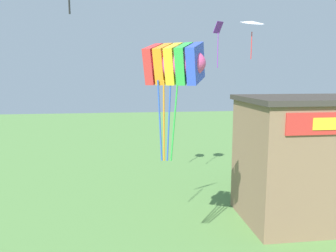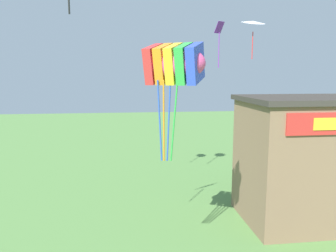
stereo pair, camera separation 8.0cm
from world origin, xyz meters
TOP-DOWN VIEW (x-y plane):
  - seaside_building at (8.56, 11.84)m, footprint 9.21×4.60m
  - kite_rainbow_parafoil at (0.14, 8.51)m, footprint 2.52×2.22m
  - kite_white_delta at (5.46, 15.27)m, footprint 1.43×1.41m
  - kite_purple_streamer at (4.19, 17.41)m, footprint 0.64×0.58m

SIDE VIEW (x-z plane):
  - seaside_building at x=8.56m, z-range 0.02..6.01m
  - kite_rainbow_parafoil at x=0.14m, z-range 5.34..9.35m
  - kite_purple_streamer at x=4.19m, z-range 7.92..10.65m
  - kite_white_delta at x=5.46m, z-range 8.71..10.91m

